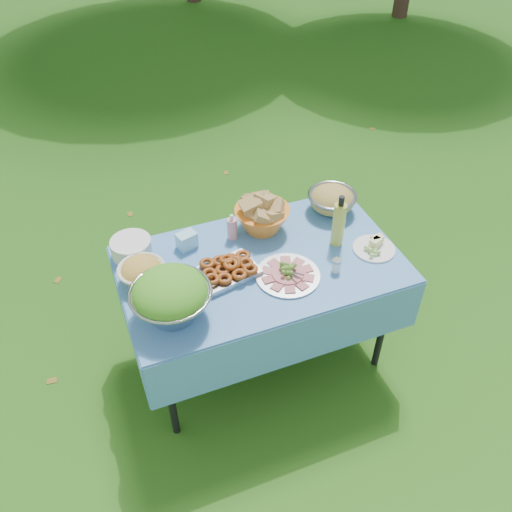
{
  "coord_description": "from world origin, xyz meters",
  "views": [
    {
      "loc": [
        -0.79,
        -1.93,
        2.68
      ],
      "look_at": [
        -0.03,
        0.0,
        0.82
      ],
      "focal_mm": 38.0,
      "sensor_mm": 36.0,
      "label": 1
    }
  ],
  "objects": [
    {
      "name": "shaker",
      "position": [
        0.34,
        -0.2,
        0.8
      ],
      "size": [
        0.06,
        0.06,
        0.08
      ],
      "primitive_type": "cylinder",
      "rotation": [
        0.0,
        0.0,
        0.2
      ],
      "color": "white",
      "rests_on": "picnic_table"
    },
    {
      "name": "sanitizer_bottle",
      "position": [
        -0.07,
        0.25,
        0.84
      ],
      "size": [
        0.06,
        0.06,
        0.16
      ],
      "primitive_type": "cylinder",
      "rotation": [
        0.0,
        0.0,
        0.11
      ],
      "color": "pink",
      "rests_on": "picnic_table"
    },
    {
      "name": "fried_tray",
      "position": [
        -0.19,
        -0.02,
        0.8
      ],
      "size": [
        0.33,
        0.26,
        0.07
      ],
      "primitive_type": "cube",
      "rotation": [
        0.0,
        0.0,
        0.19
      ],
      "color": "#BCBCC1",
      "rests_on": "picnic_table"
    },
    {
      "name": "bread_bowl",
      "position": [
        0.11,
        0.27,
        0.86
      ],
      "size": [
        0.38,
        0.38,
        0.21
      ],
      "primitive_type": null,
      "rotation": [
        0.0,
        0.0,
        -0.27
      ],
      "color": "orange",
      "rests_on": "picnic_table"
    },
    {
      "name": "oil_bottle",
      "position": [
        0.44,
        0.0,
        0.92
      ],
      "size": [
        0.07,
        0.07,
        0.31
      ],
      "primitive_type": "cylinder",
      "rotation": [
        0.0,
        0.0,
        -0.1
      ],
      "color": "gold",
      "rests_on": "picnic_table"
    },
    {
      "name": "cheese_plate",
      "position": [
        0.61,
        -0.12,
        0.79
      ],
      "size": [
        0.29,
        0.29,
        0.06
      ],
      "primitive_type": "cylinder",
      "rotation": [
        0.0,
        0.0,
        -0.3
      ],
      "color": "silver",
      "rests_on": "picnic_table"
    },
    {
      "name": "wipes_box",
      "position": [
        -0.32,
        0.27,
        0.81
      ],
      "size": [
        0.12,
        0.1,
        0.09
      ],
      "primitive_type": "cube",
      "rotation": [
        0.0,
        0.0,
        0.29
      ],
      "color": "#9DDBF0",
      "rests_on": "picnic_table"
    },
    {
      "name": "pasta_bowl_steel",
      "position": [
        0.55,
        0.28,
        0.84
      ],
      "size": [
        0.36,
        0.36,
        0.15
      ],
      "primitive_type": null,
      "rotation": [
        0.0,
        0.0,
        -0.37
      ],
      "color": "#93979B",
      "rests_on": "picnic_table"
    },
    {
      "name": "salad_bowl",
      "position": [
        -0.52,
        -0.19,
        0.89
      ],
      "size": [
        0.44,
        0.44,
        0.25
      ],
      "primitive_type": null,
      "rotation": [
        0.0,
        0.0,
        0.18
      ],
      "color": "#93979B",
      "rests_on": "picnic_table"
    },
    {
      "name": "picnic_table",
      "position": [
        0.0,
        0.0,
        0.38
      ],
      "size": [
        1.46,
        0.86,
        0.76
      ],
      "primitive_type": "cube",
      "color": "#84BAFF",
      "rests_on": "ground"
    },
    {
      "name": "ground",
      "position": [
        0.0,
        0.0,
        0.0
      ],
      "size": [
        80.0,
        80.0,
        0.0
      ],
      "primitive_type": "plane",
      "color": "#0D390A",
      "rests_on": "ground"
    },
    {
      "name": "plate_stack",
      "position": [
        -0.61,
        0.31,
        0.81
      ],
      "size": [
        0.27,
        0.27,
        0.1
      ],
      "primitive_type": "cylinder",
      "rotation": [
        0.0,
        0.0,
        0.32
      ],
      "color": "silver",
      "rests_on": "picnic_table"
    },
    {
      "name": "charcuterie_platter",
      "position": [
        0.09,
        -0.14,
        0.8
      ],
      "size": [
        0.4,
        0.4,
        0.08
      ],
      "primitive_type": "cylinder",
      "rotation": [
        0.0,
        0.0,
        0.26
      ],
      "color": "#B8BAC0",
      "rests_on": "picnic_table"
    },
    {
      "name": "pasta_bowl_white",
      "position": [
        -0.6,
        0.1,
        0.83
      ],
      "size": [
        0.23,
        0.23,
        0.13
      ],
      "primitive_type": null,
      "rotation": [
        0.0,
        0.0,
        0.01
      ],
      "color": "silver",
      "rests_on": "picnic_table"
    }
  ]
}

